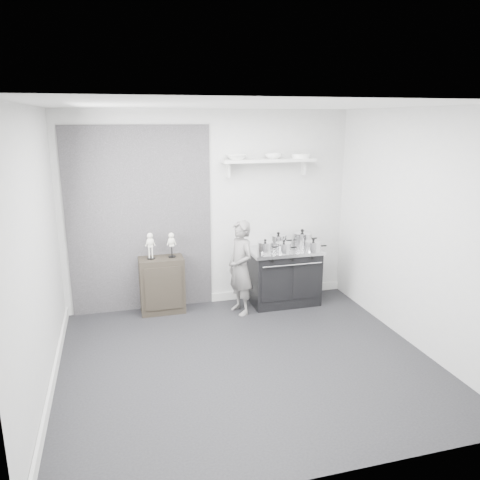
{
  "coord_description": "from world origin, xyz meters",
  "views": [
    {
      "loc": [
        -1.29,
        -4.44,
        2.58
      ],
      "look_at": [
        0.2,
        0.95,
        1.12
      ],
      "focal_mm": 35.0,
      "sensor_mm": 36.0,
      "label": 1
    }
  ],
  "objects": [
    {
      "name": "plate_stack",
      "position": [
        1.27,
        1.67,
        2.07
      ],
      "size": [
        0.25,
        0.25,
        0.06
      ],
      "primitive_type": "cylinder",
      "color": "white",
      "rests_on": "wall_shelf"
    },
    {
      "name": "room_shell",
      "position": [
        -0.09,
        0.15,
        1.64
      ],
      "size": [
        4.02,
        3.62,
        2.71
      ],
      "color": "silver",
      "rests_on": "ground"
    },
    {
      "name": "pot_front_right",
      "position": [
        1.33,
        1.27,
        0.87
      ],
      "size": [
        0.31,
        0.22,
        0.18
      ],
      "color": "silver",
      "rests_on": "stove"
    },
    {
      "name": "pot_back_right",
      "position": [
        1.31,
        1.61,
        0.9
      ],
      "size": [
        0.37,
        0.28,
        0.24
      ],
      "color": "silver",
      "rests_on": "stove"
    },
    {
      "name": "skeleton_torso",
      "position": [
        -0.57,
        1.61,
        0.96
      ],
      "size": [
        0.11,
        0.07,
        0.39
      ],
      "primitive_type": null,
      "color": "silver",
      "rests_on": "side_cabinet"
    },
    {
      "name": "child",
      "position": [
        0.3,
        1.29,
        0.64
      ],
      "size": [
        0.43,
        0.54,
        1.28
      ],
      "primitive_type": "imported",
      "rotation": [
        0.0,
        0.0,
        -1.28
      ],
      "color": "slate",
      "rests_on": "ground"
    },
    {
      "name": "bowl_small",
      "position": [
        0.87,
        1.67,
        2.08
      ],
      "size": [
        0.23,
        0.23,
        0.07
      ],
      "primitive_type": "imported",
      "color": "white",
      "rests_on": "wall_shelf"
    },
    {
      "name": "side_cabinet",
      "position": [
        -0.72,
        1.61,
        0.38
      ],
      "size": [
        0.59,
        0.34,
        0.77
      ],
      "primitive_type": "cube",
      "color": "black",
      "rests_on": "ground"
    },
    {
      "name": "pot_back_left",
      "position": [
        0.95,
        1.62,
        0.89
      ],
      "size": [
        0.33,
        0.24,
        0.21
      ],
      "color": "silver",
      "rests_on": "stove"
    },
    {
      "name": "pot_front_center",
      "position": [
        0.91,
        1.3,
        0.87
      ],
      "size": [
        0.29,
        0.2,
        0.18
      ],
      "color": "silver",
      "rests_on": "stove"
    },
    {
      "name": "skeleton_full",
      "position": [
        -0.85,
        1.61,
        0.97
      ],
      "size": [
        0.11,
        0.07,
        0.41
      ],
      "primitive_type": null,
      "color": "silver",
      "rests_on": "side_cabinet"
    },
    {
      "name": "pot_front_left",
      "position": [
        0.67,
        1.36,
        0.88
      ],
      "size": [
        0.3,
        0.21,
        0.19
      ],
      "color": "silver",
      "rests_on": "stove"
    },
    {
      "name": "wall_shelf",
      "position": [
        0.8,
        1.68,
        2.01
      ],
      "size": [
        1.3,
        0.26,
        0.24
      ],
      "color": "silver",
      "rests_on": "room_shell"
    },
    {
      "name": "stove",
      "position": [
        0.99,
        1.48,
        0.4
      ],
      "size": [
        1.0,
        0.62,
        0.8
      ],
      "color": "black",
      "rests_on": "ground"
    },
    {
      "name": "ground",
      "position": [
        0.0,
        0.0,
        0.0
      ],
      "size": [
        4.0,
        4.0,
        0.0
      ],
      "primitive_type": "plane",
      "color": "black",
      "rests_on": "ground"
    },
    {
      "name": "bowl_large",
      "position": [
        0.35,
        1.67,
        2.07
      ],
      "size": [
        0.28,
        0.28,
        0.07
      ],
      "primitive_type": "imported",
      "color": "white",
      "rests_on": "wall_shelf"
    }
  ]
}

